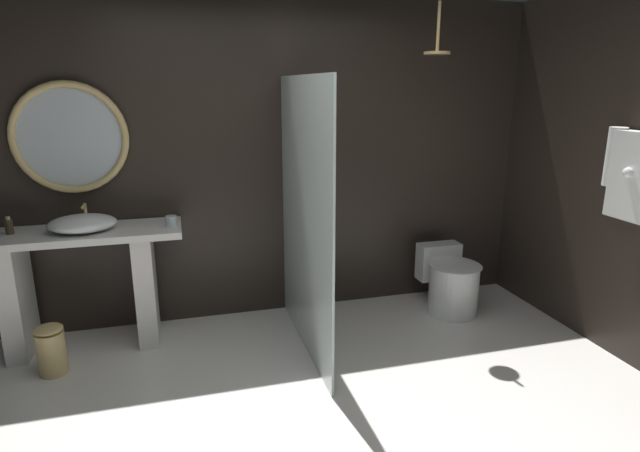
# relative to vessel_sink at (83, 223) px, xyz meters

# --- Properties ---
(ground_plane) EXTENTS (5.76, 5.76, 0.00)m
(ground_plane) POSITION_rel_vessel_sink_xyz_m (1.36, -1.55, -0.96)
(ground_plane) COLOR silver
(back_wall_panel) EXTENTS (4.80, 0.10, 2.60)m
(back_wall_panel) POSITION_rel_vessel_sink_xyz_m (1.36, 0.35, 0.34)
(back_wall_panel) COLOR black
(back_wall_panel) RESTS_ON ground_plane
(side_wall_right) EXTENTS (0.10, 2.47, 2.60)m
(side_wall_right) POSITION_rel_vessel_sink_xyz_m (3.71, -0.79, 0.34)
(side_wall_right) COLOR black
(side_wall_right) RESTS_ON ground_plane
(vanity_counter) EXTENTS (1.47, 0.50, 0.90)m
(vanity_counter) POSITION_rel_vessel_sink_xyz_m (-0.06, 0.03, -0.41)
(vanity_counter) COLOR silver
(vanity_counter) RESTS_ON ground_plane
(vessel_sink) EXTENTS (0.46, 0.38, 0.17)m
(vessel_sink) POSITION_rel_vessel_sink_xyz_m (0.00, 0.00, 0.00)
(vessel_sink) COLOR white
(vessel_sink) RESTS_ON vanity_counter
(tumbler_cup) EXTENTS (0.08, 0.08, 0.08)m
(tumbler_cup) POSITION_rel_vessel_sink_xyz_m (0.61, -0.03, -0.02)
(tumbler_cup) COLOR silver
(tumbler_cup) RESTS_ON vanity_counter
(soap_dispenser) EXTENTS (0.05, 0.05, 0.13)m
(soap_dispenser) POSITION_rel_vessel_sink_xyz_m (-0.48, 0.06, -0.00)
(soap_dispenser) COLOR #3D3323
(soap_dispenser) RESTS_ON vanity_counter
(round_wall_mirror) EXTENTS (0.81, 0.05, 0.81)m
(round_wall_mirror) POSITION_rel_vessel_sink_xyz_m (-0.06, 0.26, 0.58)
(round_wall_mirror) COLOR tan
(shower_glass_panel) EXTENTS (0.02, 1.43, 1.97)m
(shower_glass_panel) POSITION_rel_vessel_sink_xyz_m (1.52, -0.42, 0.03)
(shower_glass_panel) COLOR silver
(shower_glass_panel) RESTS_ON ground_plane
(rain_shower_head) EXTENTS (0.20, 0.20, 0.37)m
(rain_shower_head) POSITION_rel_vessel_sink_xyz_m (2.61, -0.19, 1.22)
(rain_shower_head) COLOR tan
(hanging_bathrobe) EXTENTS (0.20, 0.52, 0.65)m
(hanging_bathrobe) POSITION_rel_vessel_sink_xyz_m (3.57, -1.21, 0.41)
(hanging_bathrobe) COLOR tan
(toilet) EXTENTS (0.44, 0.61, 0.54)m
(toilet) POSITION_rel_vessel_sink_xyz_m (2.88, -0.14, -0.70)
(toilet) COLOR white
(toilet) RESTS_ON ground_plane
(waste_bin) EXTENTS (0.19, 0.19, 0.35)m
(waste_bin) POSITION_rel_vessel_sink_xyz_m (-0.23, -0.34, -0.78)
(waste_bin) COLOR tan
(waste_bin) RESTS_ON ground_plane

